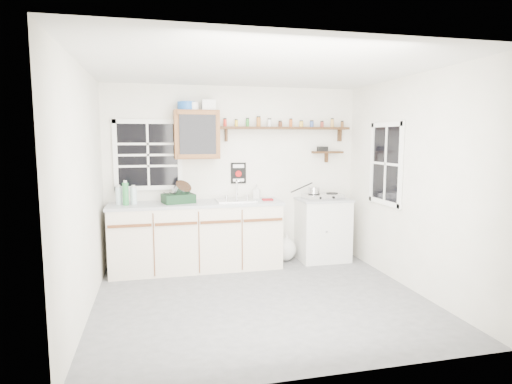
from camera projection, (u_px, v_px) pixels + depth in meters
The scene contains 18 objects.
room at pixel (262, 188), 4.58m from camera, with size 3.64×3.24×2.54m.
main_cabinet at pixel (197, 236), 5.80m from camera, with size 2.31×0.63×0.92m.
right_cabinet at pixel (323, 229), 6.24m from camera, with size 0.73×0.57×0.91m.
sink at pixel (235, 200), 5.87m from camera, with size 0.52×0.44×0.29m.
upper_cabinet at pixel (197, 135), 5.78m from camera, with size 0.60×0.32×0.65m.
upper_cabinet_clutter at pixel (195, 106), 5.73m from camera, with size 0.51×0.24×0.14m.
spice_shelf at pixel (285, 128), 6.12m from camera, with size 1.91×0.18×0.35m.
secondary_shelf at pixel (326, 152), 6.32m from camera, with size 0.45×0.16×0.24m.
warning_sign at pixel (238, 173), 6.12m from camera, with size 0.22×0.02×0.30m.
window_back at pixel (148, 155), 5.80m from camera, with size 0.93×0.03×0.98m.
window_right at pixel (386, 164), 5.49m from camera, with size 0.03×0.78×1.08m.
water_bottles at pixel (126, 195), 5.53m from camera, with size 0.27×0.16×0.32m.
dish_rack at pixel (179, 196), 5.69m from camera, with size 0.46×0.39×0.30m.
soap_bottle at pixel (257, 192), 6.10m from camera, with size 0.09×0.09×0.20m, color silver.
rag at pixel (268, 200), 5.93m from camera, with size 0.14×0.12×0.02m, color maroon.
hotplate at pixel (323, 196), 6.16m from camera, with size 0.58×0.33×0.08m.
saucepan at pixel (313, 191), 6.12m from camera, with size 0.39×0.21×0.17m.
trash_bag at pixel (285, 249), 6.20m from camera, with size 0.37×0.33×0.42m.
Camera 1 is at (-1.10, -4.42, 1.78)m, focal length 30.00 mm.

